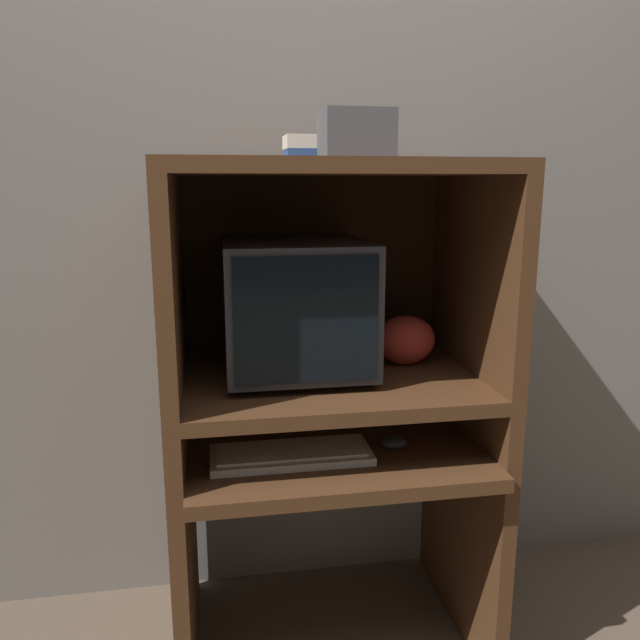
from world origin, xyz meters
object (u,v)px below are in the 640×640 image
(mouse, at_px, (394,443))
(book_stack, at_px, (314,148))
(snack_bag, at_px, (405,340))
(keyboard, at_px, (291,454))
(storage_box, at_px, (356,135))
(crt_monitor, at_px, (295,305))

(mouse, distance_m, book_stack, 0.81)
(mouse, xyz_separation_m, snack_bag, (0.08, 0.18, 0.23))
(keyboard, height_order, book_stack, book_stack)
(mouse, distance_m, storage_box, 0.80)
(mouse, height_order, storage_box, storage_box)
(mouse, bearing_deg, storage_box, 151.21)
(crt_monitor, height_order, keyboard, crt_monitor)
(crt_monitor, bearing_deg, storage_box, -34.61)
(snack_bag, height_order, storage_box, storage_box)
(keyboard, bearing_deg, snack_bag, 28.64)
(crt_monitor, xyz_separation_m, mouse, (0.24, -0.15, -0.35))
(crt_monitor, distance_m, keyboard, 0.39)
(storage_box, bearing_deg, mouse, -28.79)
(crt_monitor, distance_m, book_stack, 0.42)
(keyboard, height_order, storage_box, storage_box)
(crt_monitor, height_order, storage_box, storage_box)
(crt_monitor, xyz_separation_m, book_stack, (0.06, 0.03, 0.41))
(book_stack, bearing_deg, storage_box, -55.59)
(keyboard, bearing_deg, mouse, 2.68)
(snack_bag, xyz_separation_m, book_stack, (-0.27, -0.00, 0.53))
(keyboard, xyz_separation_m, storage_box, (0.18, 0.07, 0.79))
(mouse, xyz_separation_m, storage_box, (-0.10, 0.06, 0.79))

